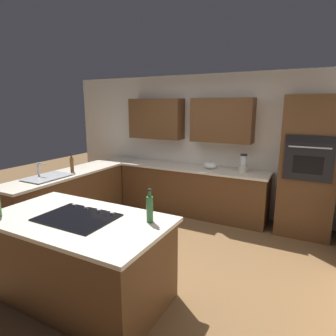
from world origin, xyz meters
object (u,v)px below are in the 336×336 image
object	(u,v)px
blender	(243,165)
dish_soap_bottle	(72,164)
sink_unit	(47,177)
second_bottle	(150,208)
mixing_bowl	(210,165)
cooktop	(78,217)
wall_oven	(308,167)

from	to	relation	value
blender	dish_soap_bottle	bearing A→B (deg)	27.56
sink_unit	blender	size ratio (longest dim) A/B	2.21
sink_unit	second_bottle	distance (m)	2.49
mixing_bowl	second_bottle	xyz separation A→B (m)	(-0.29, 2.59, 0.08)
cooktop	blender	distance (m)	3.03
wall_oven	second_bottle	bearing A→B (deg)	63.00
wall_oven	cooktop	world-z (taller)	wall_oven
sink_unit	second_bottle	bearing A→B (deg)	162.51
wall_oven	mixing_bowl	distance (m)	1.61
blender	second_bottle	xyz separation A→B (m)	(0.31, 2.59, 0.00)
mixing_bowl	dish_soap_bottle	xyz separation A→B (m)	(2.02, 1.37, 0.07)
dish_soap_bottle	second_bottle	distance (m)	2.62
blender	second_bottle	bearing A→B (deg)	83.21
dish_soap_bottle	sink_unit	bearing A→B (deg)	83.05
cooktop	mixing_bowl	world-z (taller)	mixing_bowl
wall_oven	sink_unit	bearing A→B (deg)	26.34
sink_unit	cooktop	world-z (taller)	sink_unit
blender	second_bottle	distance (m)	2.61
sink_unit	mixing_bowl	distance (m)	2.78
cooktop	sink_unit	bearing A→B (deg)	-31.22
mixing_bowl	wall_oven	bearing A→B (deg)	179.06
mixing_bowl	dish_soap_bottle	distance (m)	2.44
second_bottle	wall_oven	bearing A→B (deg)	-117.00
sink_unit	dish_soap_bottle	xyz separation A→B (m)	(-0.06, -0.48, 0.12)
cooktop	second_bottle	xyz separation A→B (m)	(-0.71, -0.26, 0.13)
dish_soap_bottle	second_bottle	size ratio (longest dim) A/B	0.98
dish_soap_bottle	blender	bearing A→B (deg)	-152.44
mixing_bowl	dish_soap_bottle	bearing A→B (deg)	34.09
sink_unit	blender	xyz separation A→B (m)	(-2.68, -1.85, 0.12)
wall_oven	blender	size ratio (longest dim) A/B	6.91
wall_oven	mixing_bowl	size ratio (longest dim) A/B	9.20
sink_unit	second_bottle	size ratio (longest dim) A/B	2.06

